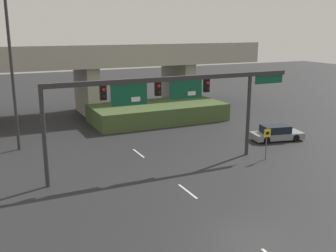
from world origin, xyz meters
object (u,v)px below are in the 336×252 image
(signal_gantry, at_px, (171,93))
(highway_light_pole_near, at_px, (11,66))
(parked_sedan_near_right, at_px, (276,133))
(speed_limit_sign, at_px, (267,139))

(signal_gantry, height_order, highway_light_pole_near, highway_light_pole_near)
(highway_light_pole_near, xyz_separation_m, parked_sedan_near_right, (21.21, -6.83, -6.25))
(signal_gantry, distance_m, parked_sedan_near_right, 12.73)
(highway_light_pole_near, distance_m, parked_sedan_near_right, 23.14)
(signal_gantry, relative_size, speed_limit_sign, 7.61)
(speed_limit_sign, distance_m, parked_sedan_near_right, 5.96)
(signal_gantry, xyz_separation_m, highway_light_pole_near, (-9.63, 9.13, 1.49))
(signal_gantry, relative_size, parked_sedan_near_right, 3.84)
(signal_gantry, height_order, speed_limit_sign, signal_gantry)
(signal_gantry, distance_m, highway_light_pole_near, 13.35)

